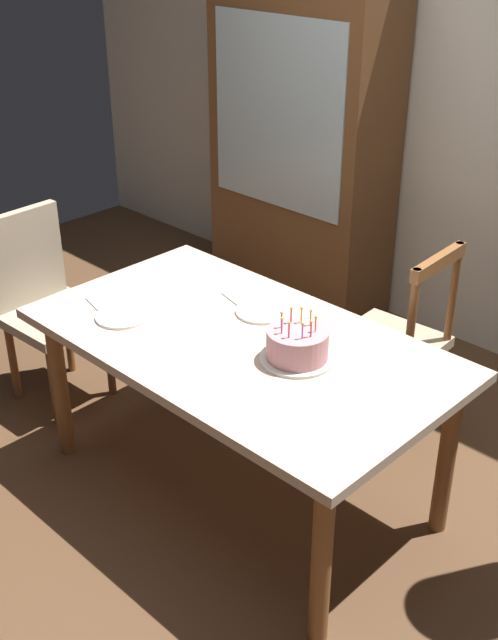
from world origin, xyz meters
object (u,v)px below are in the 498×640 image
(plate_near_celebrant, at_px, (122,316))
(chair_spindle_back, at_px, (394,344))
(birthday_cake, at_px, (297,346))
(plate_far_side, at_px, (262,312))
(china_cabinet, at_px, (302,150))
(dining_table, at_px, (240,357))
(chair_upholstered, at_px, (43,297))

(plate_near_celebrant, relative_size, chair_spindle_back, 0.23)
(birthday_cake, height_order, plate_far_side, birthday_cake)
(plate_near_celebrant, xyz_separation_m, china_cabinet, (-0.57, 1.77, 0.21))
(plate_far_side, bearing_deg, dining_table, -68.48)
(birthday_cake, bearing_deg, chair_upholstered, -173.97)
(chair_spindle_back, bearing_deg, china_cabinet, 148.48)
(plate_near_celebrant, xyz_separation_m, plate_far_side, (0.38, 0.43, 0.00))
(birthday_cake, distance_m, china_cabinet, 2.01)
(chair_spindle_back, xyz_separation_m, china_cabinet, (-1.24, 0.76, 0.49))
(plate_far_side, xyz_separation_m, china_cabinet, (-0.95, 1.34, 0.21))
(chair_spindle_back, height_order, chair_upholstered, same)
(chair_spindle_back, bearing_deg, plate_far_side, -115.62)
(birthday_cake, distance_m, plate_far_side, 0.40)
(chair_spindle_back, distance_m, china_cabinet, 1.53)
(plate_near_celebrant, distance_m, plate_far_side, 0.58)
(plate_far_side, distance_m, chair_spindle_back, 0.71)
(china_cabinet, bearing_deg, chair_spindle_back, -31.52)
(plate_near_celebrant, bearing_deg, dining_table, 24.76)
(dining_table, height_order, china_cabinet, china_cabinet)
(dining_table, relative_size, china_cabinet, 0.89)
(chair_spindle_back, bearing_deg, plate_near_celebrant, -123.12)
(birthday_cake, relative_size, china_cabinet, 0.15)
(plate_far_side, bearing_deg, chair_upholstered, -163.58)
(plate_far_side, xyz_separation_m, chair_upholstered, (-1.15, -0.34, -0.21))
(birthday_cake, xyz_separation_m, plate_near_celebrant, (-0.73, -0.25, -0.05))
(birthday_cake, relative_size, chair_upholstered, 0.29)
(plate_far_side, relative_size, chair_upholstered, 0.23)
(plate_near_celebrant, relative_size, plate_far_side, 1.00)
(plate_near_celebrant, xyz_separation_m, chair_upholstered, (-0.77, 0.09, -0.21))
(dining_table, relative_size, birthday_cake, 6.06)
(birthday_cake, height_order, chair_spindle_back, chair_spindle_back)
(dining_table, relative_size, plate_near_celebrant, 7.72)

